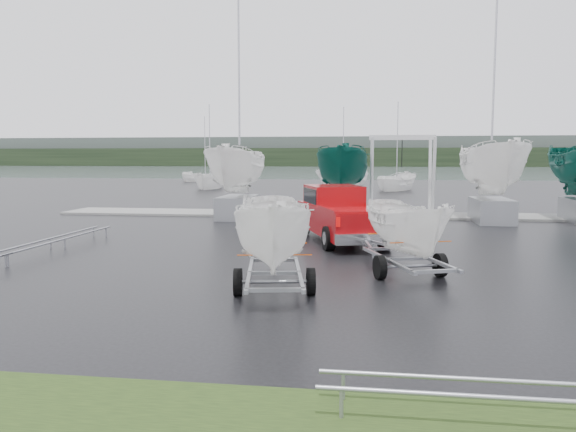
# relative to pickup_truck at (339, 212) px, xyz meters

# --- Properties ---
(ground_plane) EXTENTS (120.00, 120.00, 0.00)m
(ground_plane) POSITION_rel_pickup_truck_xyz_m (-0.05, -4.39, -1.02)
(ground_plane) COLOR black
(ground_plane) RESTS_ON ground
(lake) EXTENTS (300.00, 300.00, 0.00)m
(lake) POSITION_rel_pickup_truck_xyz_m (-0.05, 95.61, -1.03)
(lake) COLOR gray
(lake) RESTS_ON ground
(dock) EXTENTS (30.00, 3.00, 0.12)m
(dock) POSITION_rel_pickup_truck_xyz_m (-0.05, 8.61, -0.97)
(dock) COLOR gray
(dock) RESTS_ON ground
(treeline) EXTENTS (300.00, 8.00, 6.00)m
(treeline) POSITION_rel_pickup_truck_xyz_m (-0.05, 165.61, 1.98)
(treeline) COLOR black
(treeline) RESTS_ON ground
(far_hill) EXTENTS (300.00, 6.00, 10.00)m
(far_hill) POSITION_rel_pickup_truck_xyz_m (-0.05, 173.61, 3.98)
(far_hill) COLOR #4C5651
(far_hill) RESTS_ON ground
(pickup_truck) EXTENTS (3.76, 6.21, 1.95)m
(pickup_truck) POSITION_rel_pickup_truck_xyz_m (0.00, 0.00, 0.00)
(pickup_truck) COLOR #96080C
(pickup_truck) RESTS_ON ground
(trailer_hitched) EXTENTS (2.27, 3.79, 4.38)m
(trailer_hitched) POSITION_rel_pickup_truck_xyz_m (2.05, -6.10, 1.37)
(trailer_hitched) COLOR #95979D
(trailer_hitched) RESTS_ON ground
(trailer_parked) EXTENTS (1.95, 3.75, 4.97)m
(trailer_parked) POSITION_rel_pickup_truck_xyz_m (-1.00, -8.31, 1.68)
(trailer_parked) COLOR #95979D
(trailer_parked) RESTS_ON ground
(boat_hoist) EXTENTS (3.30, 2.18, 4.12)m
(boat_hoist) POSITION_rel_pickup_truck_xyz_m (2.74, 8.61, 1.65)
(boat_hoist) COLOR silver
(boat_hoist) RESTS_ON ground
(keelboat_0) EXTENTS (2.45, 3.20, 10.62)m
(keelboat_0) POSITION_rel_pickup_truck_xyz_m (-5.30, 6.61, 2.87)
(keelboat_0) COLOR #95979D
(keelboat_0) RESTS_ON ground
(keelboat_1) EXTENTS (2.45, 3.20, 7.62)m
(keelboat_1) POSITION_rel_pickup_truck_xyz_m (-0.10, 6.81, 2.87)
(keelboat_1) COLOR #95979D
(keelboat_1) RESTS_ON ground
(keelboat_2) EXTENTS (2.64, 3.20, 10.82)m
(keelboat_2) POSITION_rel_pickup_truck_xyz_m (6.76, 6.61, 3.18)
(keelboat_2) COLOR #95979D
(keelboat_2) RESTS_ON ground
(mast_rack_0) EXTENTS (0.56, 6.50, 0.06)m
(mast_rack_0) POSITION_rel_pickup_truck_xyz_m (-9.05, -3.39, -0.67)
(mast_rack_0) COLOR #95979D
(mast_rack_0) RESTS_ON ground
(moored_boat_0) EXTENTS (2.36, 2.42, 11.03)m
(moored_boat_0) POSITION_rel_pickup_truck_xyz_m (-13.92, 31.96, -1.01)
(moored_boat_0) COLOR white
(moored_boat_0) RESTS_ON ground
(moored_boat_1) EXTENTS (4.12, 4.15, 11.93)m
(moored_boat_1) POSITION_rel_pickup_truck_xyz_m (-1.39, 36.34, -1.02)
(moored_boat_1) COLOR white
(moored_boat_1) RESTS_ON ground
(moored_boat_2) EXTENTS (3.33, 3.37, 11.33)m
(moored_boat_2) POSITION_rel_pickup_truck_xyz_m (3.69, 31.69, -1.01)
(moored_boat_2) COLOR white
(moored_boat_2) RESTS_ON ground
(moored_boat_4) EXTENTS (2.65, 2.61, 10.90)m
(moored_boat_4) POSITION_rel_pickup_truck_xyz_m (-18.79, 46.92, -1.01)
(moored_boat_4) COLOR white
(moored_boat_4) RESTS_ON ground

